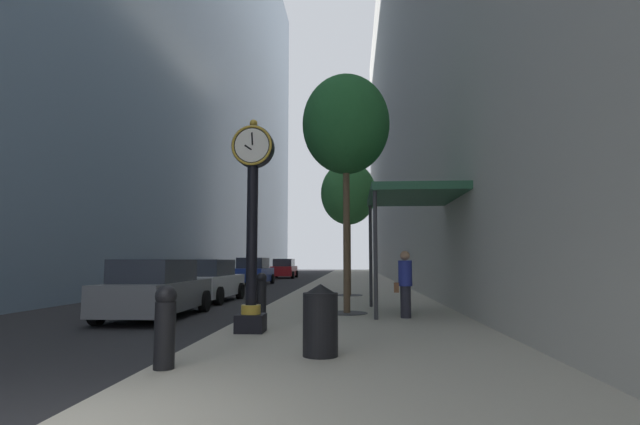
# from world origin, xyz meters

# --- Properties ---
(ground_plane) EXTENTS (110.00, 110.00, 0.00)m
(ground_plane) POSITION_xyz_m (0.00, 27.00, 0.00)
(ground_plane) COLOR #262628
(ground_plane) RESTS_ON ground
(sidewalk_right) EXTENTS (5.57, 80.00, 0.14)m
(sidewalk_right) POSITION_xyz_m (2.79, 30.00, 0.07)
(sidewalk_right) COLOR #ADA593
(sidewalk_right) RESTS_ON ground
(building_block_left) EXTENTS (9.00, 80.00, 39.94)m
(building_block_left) POSITION_xyz_m (-11.82, 30.00, 19.97)
(building_block_left) COLOR #758EA8
(building_block_left) RESTS_ON ground
(building_block_right) EXTENTS (9.00, 80.00, 31.73)m
(building_block_right) POSITION_xyz_m (10.07, 30.00, 15.87)
(building_block_right) COLOR #B7B2A8
(building_block_right) RESTS_ON ground
(street_clock) EXTENTS (0.84, 0.55, 4.27)m
(street_clock) POSITION_xyz_m (0.70, 5.90, 2.48)
(street_clock) COLOR black
(street_clock) RESTS_ON sidewalk_right
(bollard_nearest) EXTENTS (0.28, 0.28, 1.07)m
(bollard_nearest) POSITION_xyz_m (0.25, 2.66, 0.70)
(bollard_nearest) COLOR black
(bollard_nearest) RESTS_ON sidewalk_right
(bollard_third) EXTENTS (0.28, 0.28, 1.07)m
(bollard_third) POSITION_xyz_m (0.25, 9.29, 0.70)
(bollard_third) COLOR black
(bollard_third) RESTS_ON sidewalk_right
(street_tree_near) EXTENTS (2.40, 2.40, 6.54)m
(street_tree_near) POSITION_xyz_m (2.54, 9.42, 5.26)
(street_tree_near) COLOR #333335
(street_tree_near) RESTS_ON sidewalk_right
(street_tree_mid_near) EXTENTS (2.27, 2.27, 5.48)m
(street_tree_mid_near) POSITION_xyz_m (2.54, 16.12, 4.29)
(street_tree_mid_near) COLOR #333335
(street_tree_mid_near) RESTS_ON sidewalk_right
(trash_bin) EXTENTS (0.53, 0.53, 1.05)m
(trash_bin) POSITION_xyz_m (2.22, 3.64, 0.68)
(trash_bin) COLOR black
(trash_bin) RESTS_ON sidewalk_right
(pedestrian_walking) EXTENTS (0.47, 0.36, 1.64)m
(pedestrian_walking) POSITION_xyz_m (3.99, 8.50, 1.00)
(pedestrian_walking) COLOR #23232D
(pedestrian_walking) RESTS_ON sidewalk_right
(storefront_awning) EXTENTS (2.40, 3.60, 3.30)m
(storefront_awning) POSITION_xyz_m (4.33, 9.74, 3.28)
(storefront_awning) COLOR #235138
(storefront_awning) RESTS_ON sidewalk_right
(car_grey_near) EXTENTS (2.01, 4.62, 1.57)m
(car_grey_near) POSITION_xyz_m (-2.60, 9.23, 0.77)
(car_grey_near) COLOR slate
(car_grey_near) RESTS_ON ground
(car_blue_mid) EXTENTS (2.19, 4.21, 1.73)m
(car_blue_mid) POSITION_xyz_m (-3.71, 27.36, 0.83)
(car_blue_mid) COLOR navy
(car_blue_mid) RESTS_ON ground
(car_red_far) EXTENTS (2.09, 4.37, 1.71)m
(car_red_far) POSITION_xyz_m (-3.43, 39.33, 0.83)
(car_red_far) COLOR #AD191E
(car_red_far) RESTS_ON ground
(car_white_trailing) EXTENTS (2.03, 4.21, 1.58)m
(car_white_trailing) POSITION_xyz_m (-2.76, 14.40, 0.77)
(car_white_trailing) COLOR silver
(car_white_trailing) RESTS_ON ground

